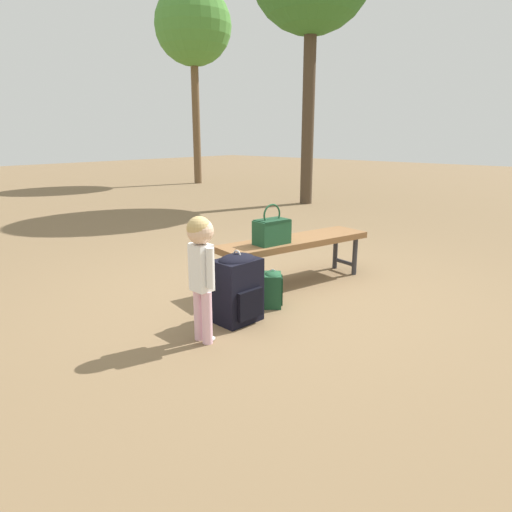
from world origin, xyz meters
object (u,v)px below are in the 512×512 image
park_bench (295,244)px  handbag (272,230)px  tree_far (193,27)px  child_standing (201,260)px  backpack_large (238,286)px  backpack_small (272,288)px

park_bench → handbag: handbag is taller
tree_far → handbag: bearing=52.4°
park_bench → child_standing: 1.51m
park_bench → backpack_large: (1.04, 0.24, -0.11)m
park_bench → backpack_small: 0.69m
tree_far → child_standing: bearing=48.6°
handbag → tree_far: (-6.00, -7.78, 3.66)m
backpack_large → backpack_small: backpack_large is taller
park_bench → backpack_large: bearing=12.7°
backpack_large → tree_far: size_ratio=0.11×
park_bench → child_standing: size_ratio=1.84×
child_standing → park_bench: bearing=-168.3°
child_standing → backpack_small: child_standing is taller
park_bench → tree_far: bearing=-126.1°
handbag → backpack_large: (0.72, 0.26, -0.29)m
park_bench → tree_far: tree_far is taller
handbag → child_standing: (1.15, 0.33, 0.02)m
backpack_small → backpack_large: bearing=0.5°
backpack_small → tree_far: bearing=-128.1°
child_standing → backpack_large: size_ratio=1.56×
park_bench → backpack_large: size_ratio=2.87×
child_standing → backpack_small: size_ratio=2.74×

